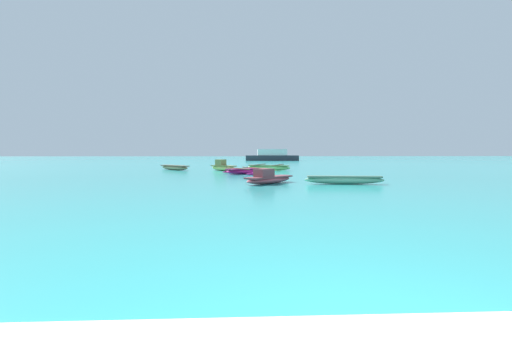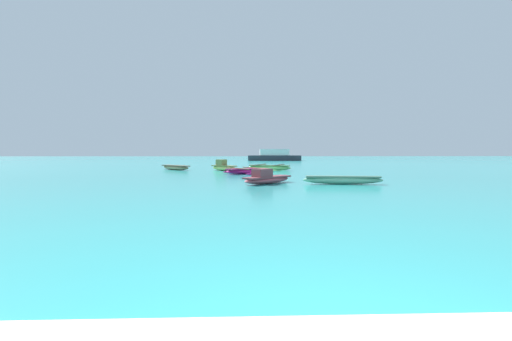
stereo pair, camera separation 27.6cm
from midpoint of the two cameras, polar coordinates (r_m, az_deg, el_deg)
moored_boat_0 at (r=30.29m, az=-13.67°, el=0.52°), size 3.08×3.13×0.41m
moored_boat_1 at (r=16.82m, az=1.59°, el=-1.30°), size 2.74×2.70×0.74m
moored_boat_2 at (r=28.75m, az=1.84°, el=0.48°), size 3.72×4.29×0.51m
moored_boat_3 at (r=17.03m, az=14.04°, el=-1.47°), size 3.86×0.91×0.40m
moored_boat_4 at (r=28.45m, az=-5.81°, el=0.63°), size 2.41×2.39×0.93m
moored_boat_5 at (r=24.25m, az=-2.00°, el=-0.07°), size 3.48×3.72×0.44m
distant_ferry at (r=60.80m, az=2.54°, el=2.44°), size 9.34×2.05×2.05m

